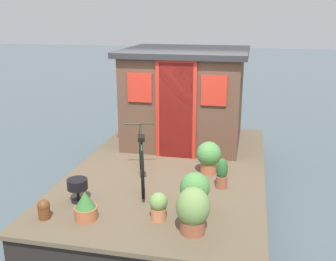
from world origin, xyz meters
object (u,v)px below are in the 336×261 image
(potted_plant_succulent, at_px, (195,191))
(charcoal_grill, at_px, (77,185))
(potted_plant_thyme, at_px, (86,206))
(potted_plant_fern, at_px, (222,174))
(potted_plant_ivy, at_px, (158,206))
(mooring_bollard, at_px, (44,209))
(potted_plant_basil, at_px, (209,156))
(potted_plant_lavender, at_px, (193,210))
(bicycle, at_px, (141,158))
(houseboat_cabin, at_px, (185,96))

(potted_plant_succulent, height_order, charcoal_grill, potted_plant_succulent)
(potted_plant_thyme, relative_size, charcoal_grill, 1.13)
(potted_plant_fern, height_order, potted_plant_ivy, potted_plant_fern)
(charcoal_grill, distance_m, mooring_bollard, 0.58)
(potted_plant_basil, height_order, mooring_bollard, potted_plant_basil)
(potted_plant_fern, distance_m, potted_plant_ivy, 1.32)
(potted_plant_lavender, bearing_deg, bicycle, 37.58)
(potted_plant_thyme, distance_m, potted_plant_ivy, 0.92)
(houseboat_cabin, xyz_separation_m, potted_plant_ivy, (-3.21, -0.22, -0.74))
(potted_plant_succulent, relative_size, charcoal_grill, 1.58)
(bicycle, xyz_separation_m, potted_plant_lavender, (-1.29, -1.00, -0.08))
(potted_plant_lavender, relative_size, mooring_bollard, 2.23)
(potted_plant_basil, distance_m, potted_plant_thyme, 2.26)
(houseboat_cabin, height_order, bicycle, houseboat_cabin)
(bicycle, relative_size, charcoal_grill, 5.08)
(houseboat_cabin, distance_m, bicycle, 2.21)
(potted_plant_basil, distance_m, charcoal_grill, 2.15)
(houseboat_cabin, bearing_deg, mooring_bollard, 160.83)
(houseboat_cabin, relative_size, potted_plant_basil, 4.47)
(potted_plant_ivy, bearing_deg, potted_plant_fern, -32.00)
(potted_plant_lavender, bearing_deg, potted_plant_succulent, 6.22)
(potted_plant_lavender, bearing_deg, potted_plant_thyme, 89.00)
(potted_plant_succulent, relative_size, mooring_bollard, 2.03)
(potted_plant_thyme, relative_size, potted_plant_lavender, 0.65)
(potted_plant_lavender, bearing_deg, houseboat_cabin, 11.32)
(charcoal_grill, bearing_deg, mooring_bollard, 156.89)
(potted_plant_succulent, bearing_deg, houseboat_cabin, 12.31)
(bicycle, relative_size, potted_plant_thyme, 4.48)
(potted_plant_succulent, height_order, mooring_bollard, potted_plant_succulent)
(bicycle, xyz_separation_m, potted_plant_succulent, (-0.73, -0.93, -0.11))
(potted_plant_basil, height_order, potted_plant_succulent, potted_plant_basil)
(potted_plant_thyme, relative_size, potted_plant_ivy, 1.02)
(bicycle, bearing_deg, mooring_bollard, 146.70)
(potted_plant_fern, height_order, potted_plant_succulent, potted_plant_succulent)
(potted_plant_succulent, bearing_deg, potted_plant_fern, -21.29)
(potted_plant_ivy, bearing_deg, charcoal_grill, 78.20)
(houseboat_cabin, bearing_deg, potted_plant_ivy, -176.12)
(potted_plant_fern, distance_m, potted_plant_lavender, 1.34)
(bicycle, bearing_deg, potted_plant_fern, -88.80)
(houseboat_cabin, relative_size, bicycle, 1.41)
(bicycle, bearing_deg, potted_plant_lavender, -142.42)
(houseboat_cabin, bearing_deg, potted_plant_fern, -156.32)
(houseboat_cabin, xyz_separation_m, bicycle, (-2.12, 0.31, -0.56))
(potted_plant_basil, distance_m, potted_plant_succulent, 1.28)
(bicycle, relative_size, potted_plant_fern, 3.61)
(potted_plant_basil, bearing_deg, potted_plant_lavender, -179.29)
(potted_plant_thyme, bearing_deg, potted_plant_fern, -51.04)
(houseboat_cabin, height_order, potted_plant_thyme, houseboat_cabin)
(houseboat_cabin, bearing_deg, potted_plant_succulent, -167.69)
(potted_plant_succulent, bearing_deg, potted_plant_ivy, 131.80)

